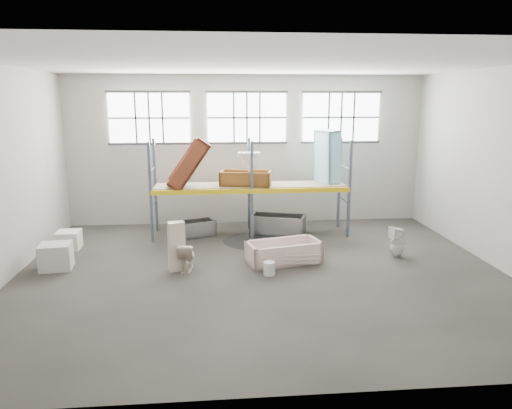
{
  "coord_description": "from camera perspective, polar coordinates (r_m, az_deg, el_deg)",
  "views": [
    {
      "loc": [
        -1.12,
        -11.03,
        4.21
      ],
      "look_at": [
        0.0,
        1.5,
        1.4
      ],
      "focal_mm": 33.26,
      "sensor_mm": 36.0,
      "label": 1
    }
  ],
  "objects": [
    {
      "name": "window_left",
      "position": [
        16.12,
        -12.72,
        10.12
      ],
      "size": [
        2.6,
        0.04,
        1.6
      ],
      "primitive_type": "cube",
      "color": "white",
      "rests_on": "wall_back"
    },
    {
      "name": "rack_upright_la",
      "position": [
        14.32,
        -12.56,
        1.37
      ],
      "size": [
        0.08,
        0.08,
        3.0
      ],
      "primitive_type": "cube",
      "color": "slate",
      "rests_on": "floor"
    },
    {
      "name": "rack_upright_lb",
      "position": [
        15.49,
        -12.01,
        2.23
      ],
      "size": [
        0.08,
        0.08,
        3.0
      ],
      "primitive_type": "cube",
      "color": "slate",
      "rests_on": "floor"
    },
    {
      "name": "steel_tub_right",
      "position": [
        15.09,
        2.69,
        -2.41
      ],
      "size": [
        1.84,
        1.25,
        0.62
      ],
      "primitive_type": null,
      "rotation": [
        0.0,
        0.0,
        -0.31
      ],
      "color": "#9EA2A5",
      "rests_on": "floor"
    },
    {
      "name": "rust_tub_tilted",
      "position": [
        14.46,
        -8.14,
        4.85
      ],
      "size": [
        1.4,
        0.89,
        1.64
      ],
      "primitive_type": null,
      "rotation": [
        0.0,
        -0.96,
        0.08
      ],
      "color": "brown",
      "rests_on": "shelf_deck"
    },
    {
      "name": "rack_beam_back",
      "position": [
        15.41,
        -0.86,
        2.46
      ],
      "size": [
        6.0,
        0.1,
        0.14
      ],
      "primitive_type": "cube",
      "color": "yellow",
      "rests_on": "floor"
    },
    {
      "name": "wall_back",
      "position": [
        16.21,
        -1.12,
        6.53
      ],
      "size": [
        12.0,
        0.1,
        5.0
      ],
      "primitive_type": "cube",
      "color": "#A9A99E",
      "rests_on": "ground"
    },
    {
      "name": "window_right",
      "position": [
        16.56,
        10.19,
        10.28
      ],
      "size": [
        2.6,
        0.04,
        1.6
      ],
      "primitive_type": "cube",
      "color": "white",
      "rests_on": "wall_back"
    },
    {
      "name": "cistern_tall",
      "position": [
        11.99,
        -9.52,
        -4.99
      ],
      "size": [
        0.45,
        0.35,
        1.25
      ],
      "primitive_type": "cube",
      "rotation": [
        0.0,
        0.0,
        0.25
      ],
      "color": "beige",
      "rests_on": "floor"
    },
    {
      "name": "shelf_deck",
      "position": [
        14.81,
        -0.69,
        2.36
      ],
      "size": [
        5.9,
        1.1,
        0.03
      ],
      "primitive_type": "cube",
      "color": "gray",
      "rests_on": "floor"
    },
    {
      "name": "blue_tub_upright",
      "position": [
        15.25,
        8.58,
        5.62
      ],
      "size": [
        0.81,
        0.95,
        1.72
      ],
      "primitive_type": null,
      "rotation": [
        0.0,
        1.54,
        0.4
      ],
      "color": "#9BD7ED",
      "rests_on": "shelf_deck"
    },
    {
      "name": "wall_front",
      "position": [
        6.32,
        5.29,
        -3.16
      ],
      "size": [
        12.0,
        0.1,
        5.0
      ],
      "primitive_type": "cube",
      "color": "#A9A99E",
      "rests_on": "ground"
    },
    {
      "name": "window_mid",
      "position": [
        16.02,
        -1.11,
        10.41
      ],
      "size": [
        2.6,
        0.04,
        1.6
      ],
      "primitive_type": "cube",
      "color": "white",
      "rests_on": "wall_back"
    },
    {
      "name": "rust_tub_flat",
      "position": [
        14.64,
        -1.26,
        3.19
      ],
      "size": [
        1.66,
        1.02,
        0.44
      ],
      "primitive_type": null,
      "rotation": [
        0.0,
        0.0,
        -0.2
      ],
      "color": "#98652A",
      "rests_on": "shelf_deck"
    },
    {
      "name": "bathtub_beige",
      "position": [
        12.53,
        3.36,
        -5.71
      ],
      "size": [
        2.06,
        1.32,
        0.56
      ],
      "primitive_type": null,
      "rotation": [
        0.0,
        0.0,
        0.24
      ],
      "color": "beige",
      "rests_on": "floor"
    },
    {
      "name": "rack_upright_rb",
      "position": [
        15.91,
        9.99,
        2.59
      ],
      "size": [
        0.08,
        0.08,
        3.0
      ],
      "primitive_type": "cube",
      "color": "slate",
      "rests_on": "floor"
    },
    {
      "name": "rack_upright_mb",
      "position": [
        15.41,
        -0.86,
        2.46
      ],
      "size": [
        0.08,
        0.08,
        3.0
      ],
      "primitive_type": "cube",
      "color": "slate",
      "rests_on": "floor"
    },
    {
      "name": "steel_tub_left",
      "position": [
        14.93,
        -7.61,
        -2.91
      ],
      "size": [
        1.49,
        1.1,
        0.49
      ],
      "primitive_type": null,
      "rotation": [
        0.0,
        0.0,
        0.4
      ],
      "color": "#A1A4A7",
      "rests_on": "floor"
    },
    {
      "name": "carton_far",
      "position": [
        14.62,
        -21.59,
        -3.99
      ],
      "size": [
        0.65,
        0.65,
        0.52
      ],
      "primitive_type": "cube",
      "rotation": [
        0.0,
        0.0,
        0.03
      ],
      "color": "white",
      "rests_on": "floor"
    },
    {
      "name": "cistern_spare",
      "position": [
        12.61,
        5.58,
        -5.63
      ],
      "size": [
        0.41,
        0.3,
        0.35
      ],
      "primitive_type": "cube",
      "rotation": [
        0.0,
        0.0,
        -0.38
      ],
      "color": "beige",
      "rests_on": "bathtub_beige"
    },
    {
      "name": "wet_patch",
      "position": [
        14.41,
        -0.43,
        -4.39
      ],
      "size": [
        1.8,
        1.8,
        0.0
      ],
      "primitive_type": "cylinder",
      "color": "black",
      "rests_on": "floor"
    },
    {
      "name": "ceiling",
      "position": [
        11.12,
        0.72,
        16.92
      ],
      "size": [
        12.0,
        10.0,
        0.1
      ],
      "primitive_type": "cube",
      "color": "silver",
      "rests_on": "ground"
    },
    {
      "name": "sink_on_shelf",
      "position": [
        14.38,
        -0.83,
        4.13
      ],
      "size": [
        0.68,
        0.53,
        0.6
      ],
      "primitive_type": "imported",
      "rotation": [
        0.0,
        0.0,
        0.02
      ],
      "color": "white",
      "rests_on": "rust_tub_flat"
    },
    {
      "name": "sink_in_tub",
      "position": [
        12.44,
        1.77,
        -6.42
      ],
      "size": [
        0.6,
        0.6,
        0.16
      ],
      "primitive_type": "imported",
      "rotation": [
        0.0,
        0.0,
        -0.4
      ],
      "color": "silver",
      "rests_on": "bathtub_beige"
    },
    {
      "name": "toilet_beige",
      "position": [
        12.07,
        -8.33,
        -6.2
      ],
      "size": [
        0.47,
        0.73,
        0.7
      ],
      "primitive_type": "imported",
      "rotation": [
        0.0,
        0.0,
        3.02
      ],
      "color": "beige",
      "rests_on": "floor"
    },
    {
      "name": "carton_near",
      "position": [
        13.03,
        -22.93,
        -5.78
      ],
      "size": [
        0.84,
        0.74,
        0.65
      ],
      "primitive_type": "cube",
      "rotation": [
        0.0,
        0.0,
        0.12
      ],
      "color": "beige",
      "rests_on": "floor"
    },
    {
      "name": "rack_upright_ra",
      "position": [
        14.78,
        11.18,
        1.78
      ],
      "size": [
        0.08,
        0.08,
        3.0
      ],
      "primitive_type": "cube",
      "color": "slate",
      "rests_on": "floor"
    },
    {
      "name": "bucket",
      "position": [
        11.68,
        1.6,
        -7.67
      ],
      "size": [
        0.37,
        0.37,
        0.33
      ],
      "primitive_type": "cylinder",
      "rotation": [
        0.0,
        0.0,
        -0.39
      ],
      "color": "silver",
      "rests_on": "floor"
    },
    {
      "name": "wall_right",
      "position": [
        13.27,
        27.73,
        3.74
      ],
      "size": [
        0.1,
        10.0,
        5.0
      ],
      "primitive_type": "cube",
      "color": "#A9A99C",
      "rests_on": "ground"
    },
    {
      "name": "toilet_white",
      "position": [
        13.46,
        16.64,
        -4.3
      ],
      "size": [
        0.45,
        0.45,
        0.84
      ],
      "primitive_type": "imported",
      "rotation": [
        0.0,
        0.0,
        -1.37
      ],
      "color": "white",
      "rests_on": "floor"
    },
    {
      "name": "rack_upright_ma",
      "position": [
        14.24,
        -0.5,
        1.62
      ],
      "size": [
        0.08,
        0.08,
        3.0
      ],
      "primitive_type": "cube",
      "color": "slate",
      "rests_on": "floor"
    },
    {
      "name": "rack_beam_front",
      "position": [
        14.24,
        -0.5,
        1.62
      ],
      "size": [
        6.0,
        0.1,
        0.14
      ],
      "primitive_type": "cube",
      "color": "yellow",
      "rests_on": "floor"
    },
    {
      "name": "floor",
      "position": [
        11.88,
        0.65,
        -8.43
      ],
      "size": [
        12.0,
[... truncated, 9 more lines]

